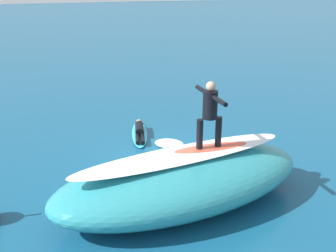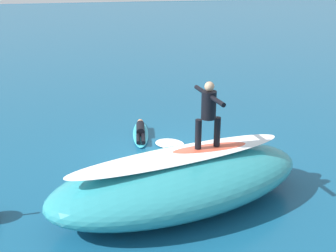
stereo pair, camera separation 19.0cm
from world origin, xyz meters
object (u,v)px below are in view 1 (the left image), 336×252
(surfer_riding, at_px, (210,110))
(surfboard_paddling, at_px, (140,134))
(surfboard_riding, at_px, (209,149))
(surfer_paddling, at_px, (140,130))

(surfer_riding, bearing_deg, surfboard_paddling, -84.89)
(surfboard_riding, xyz_separation_m, surfer_paddling, (0.92, -4.50, -1.13))
(surfboard_riding, distance_m, surfer_riding, 1.01)
(surfer_riding, xyz_separation_m, surfboard_paddling, (0.90, -4.63, -2.32))
(surfboard_riding, bearing_deg, surfboard_paddling, -84.89)
(surfboard_riding, height_order, surfer_riding, surfer_riding)
(surfboard_riding, bearing_deg, surfer_paddling, -84.33)
(surfboard_riding, relative_size, surfer_paddling, 1.34)
(surfer_paddling, bearing_deg, surfer_riding, -159.40)
(surfboard_riding, distance_m, surfer_paddling, 4.73)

